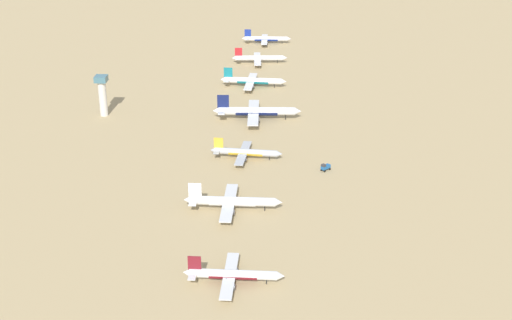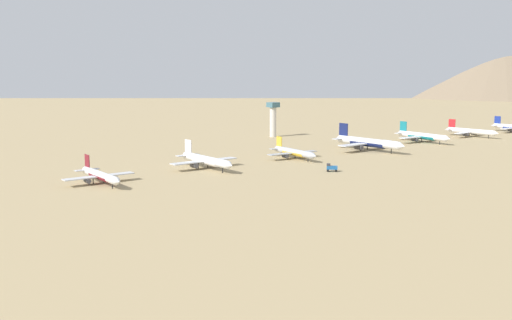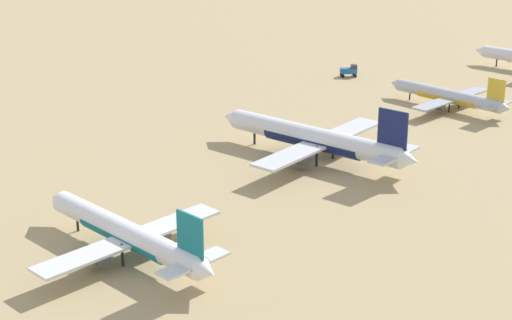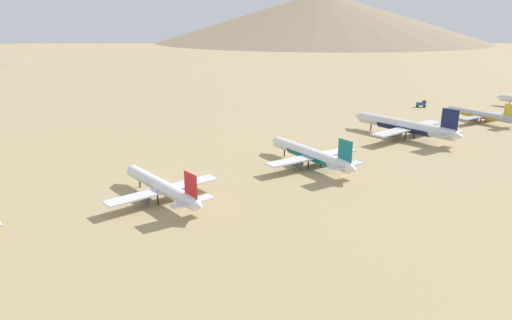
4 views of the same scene
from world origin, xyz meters
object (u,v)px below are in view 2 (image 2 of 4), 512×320
Objects in this scene: parked_jet_5 at (470,131)px; parked_jet_0 at (100,175)px; parked_jet_1 at (206,160)px; control_tower at (273,117)px; parked_jet_2 at (294,152)px; parked_jet_4 at (422,136)px; parked_jet_3 at (368,142)px; service_truck at (331,167)px.

parked_jet_0 is at bearing -88.82° from parked_jet_5.
parked_jet_1 is at bearing -89.89° from parked_jet_5.
parked_jet_2 is at bearing -32.86° from control_tower.
parked_jet_0 is at bearing -88.27° from parked_jet_2.
parked_jet_1 is at bearing -52.35° from control_tower.
parked_jet_4 is at bearing 91.76° from parked_jet_0.
parked_jet_5 is (-4.73, 115.83, -1.08)m from parked_jet_3.
parked_jet_0 is 1.54× the size of control_tower.
parked_jet_0 is 232.05m from parked_jet_4.
control_tower reaches higher than parked_jet_5.
control_tower reaches higher than parked_jet_3.
parked_jet_1 is at bearing -92.05° from parked_jet_2.
parked_jet_5 reaches higher than parked_jet_0.
control_tower is (-90.83, 58.67, 10.54)m from parked_jet_2.
parked_jet_3 is 80.04m from service_truck.
control_tower reaches higher than service_truck.
parked_jet_3 is (4.30, 113.78, 0.79)m from parked_jet_1.
parked_jet_3 is at bearing 87.84° from parked_jet_1.
control_tower is (-132.72, 70.81, 12.18)m from service_truck.
parked_jet_5 is 190.55m from service_truck.
parked_jet_4 is at bearing 109.30° from service_truck.
control_tower is (-88.81, 115.11, 9.91)m from parked_jet_1.
parked_jet_4 is at bearing -91.27° from parked_jet_5.
parked_jet_3 is at bearing 119.69° from service_truck.
service_truck is at bearing -28.08° from control_tower.
parked_jet_0 is 0.73× the size of parked_jet_3.
parked_jet_0 is 1.01× the size of parked_jet_2.
service_truck is (44.34, -185.31, -1.97)m from parked_jet_5.
parked_jet_2 is at bearing 163.83° from service_truck.
parked_jet_1 is 62.41m from service_truck.
parked_jet_1 is 145.72m from control_tower.
parked_jet_3 is at bearing 87.73° from parked_jet_2.
parked_jet_3 is at bearing -84.39° from parked_jet_4.
parked_jet_1 is 1.79× the size of control_tower.
parked_jet_5 reaches higher than parked_jet_2.
parked_jet_4 is (-3.68, 117.93, 0.63)m from parked_jet_2.
service_truck is at bearing -76.54° from parked_jet_5.
parked_jet_5 reaches higher than service_truck.
parked_jet_0 reaches higher than service_truck.
parked_jet_0 is at bearing -61.37° from control_tower.
service_truck is (45.56, -130.07, -2.27)m from parked_jet_4.
control_tower is (-93.10, 1.33, 9.12)m from parked_jet_3.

